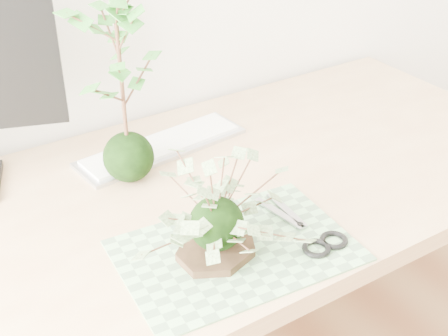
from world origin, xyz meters
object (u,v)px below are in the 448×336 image
Objects in this scene: ivy_kokedama at (216,202)px; keyboard at (162,146)px; desk at (198,227)px; maple_kokedama at (118,37)px.

ivy_kokedama reaches higher than keyboard.
keyboard is (0.02, 0.19, 0.09)m from desk.
ivy_kokedama is at bearing -109.71° from keyboard.
keyboard is (0.09, 0.38, -0.10)m from ivy_kokedama.
maple_kokedama is at bearing 128.03° from desk.
maple_kokedama is (-0.02, 0.30, 0.19)m from ivy_kokedama.
desk is at bearing 69.21° from ivy_kokedama.
desk is 4.88× the size of ivy_kokedama.
ivy_kokedama is 0.82× the size of keyboard.
maple_kokedama is at bearing 93.84° from ivy_kokedama.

